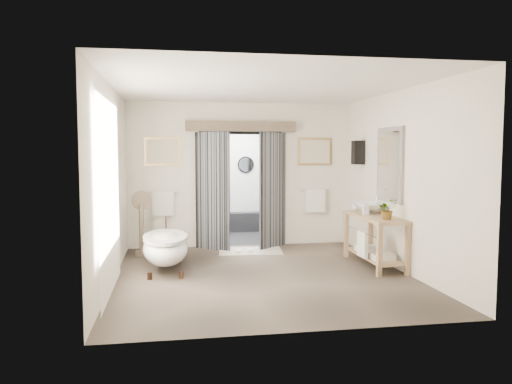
{
  "coord_description": "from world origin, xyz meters",
  "views": [
    {
      "loc": [
        -1.36,
        -7.51,
        1.92
      ],
      "look_at": [
        0.0,
        0.6,
        1.25
      ],
      "focal_mm": 35.0,
      "sensor_mm": 36.0,
      "label": 1
    }
  ],
  "objects_px": {
    "rug": "(251,251)",
    "clawfoot_tub": "(166,247)",
    "vanity": "(373,236)",
    "basin": "(369,208)"
  },
  "relations": [
    {
      "from": "clawfoot_tub",
      "to": "rug",
      "type": "distance_m",
      "value": 2.08
    },
    {
      "from": "clawfoot_tub",
      "to": "vanity",
      "type": "height_order",
      "value": "vanity"
    },
    {
      "from": "rug",
      "to": "basin",
      "type": "relative_size",
      "value": 2.3
    },
    {
      "from": "vanity",
      "to": "rug",
      "type": "distance_m",
      "value": 2.46
    },
    {
      "from": "vanity",
      "to": "rug",
      "type": "relative_size",
      "value": 1.33
    },
    {
      "from": "rug",
      "to": "basin",
      "type": "distance_m",
      "value": 2.44
    },
    {
      "from": "clawfoot_tub",
      "to": "basin",
      "type": "height_order",
      "value": "basin"
    },
    {
      "from": "rug",
      "to": "basin",
      "type": "height_order",
      "value": "basin"
    },
    {
      "from": "vanity",
      "to": "rug",
      "type": "xyz_separation_m",
      "value": [
        -1.85,
        1.54,
        -0.5
      ]
    },
    {
      "from": "rug",
      "to": "clawfoot_tub",
      "type": "bearing_deg",
      "value": -140.92
    }
  ]
}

